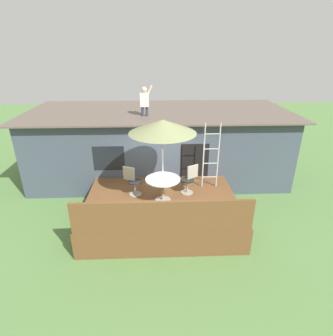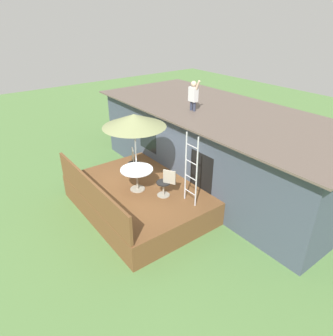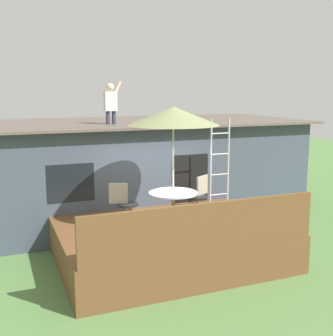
{
  "view_description": "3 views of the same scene",
  "coord_description": "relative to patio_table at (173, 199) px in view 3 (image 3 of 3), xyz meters",
  "views": [
    {
      "loc": [
        -0.14,
        -7.43,
        5.15
      ],
      "look_at": [
        0.2,
        1.0,
        1.41
      ],
      "focal_mm": 29.34,
      "sensor_mm": 36.0,
      "label": 1
    },
    {
      "loc": [
        7.46,
        -4.5,
        6.02
      ],
      "look_at": [
        0.21,
        0.98,
        1.32
      ],
      "focal_mm": 32.81,
      "sensor_mm": 36.0,
      "label": 2
    },
    {
      "loc": [
        -3.4,
        -8.22,
        3.66
      ],
      "look_at": [
        0.3,
        0.9,
        1.88
      ],
      "focal_mm": 45.97,
      "sensor_mm": 36.0,
      "label": 3
    }
  ],
  "objects": [
    {
      "name": "deck_railing",
      "position": [
        -0.05,
        -1.57,
        -0.14
      ],
      "size": [
        4.59,
        0.08,
        0.9
      ],
      "primitive_type": "cube",
      "color": "brown",
      "rests_on": "deck"
    },
    {
      "name": "house",
      "position": [
        -0.05,
        3.68,
        0.02
      ],
      "size": [
        10.5,
        4.5,
        2.8
      ],
      "color": "#424C5B",
      "rests_on": "ground"
    },
    {
      "name": "person_figure",
      "position": [
        -0.57,
        2.8,
        2.02
      ],
      "size": [
        0.47,
        0.2,
        1.11
      ],
      "color": "#33384C",
      "rests_on": "house"
    },
    {
      "name": "patio_umbrella",
      "position": [
        0.0,
        0.0,
        1.76
      ],
      "size": [
        1.9,
        1.9,
        2.54
      ],
      "color": "silver",
      "rests_on": "deck"
    },
    {
      "name": "ground_plane",
      "position": [
        -0.05,
        0.09,
        -1.39
      ],
      "size": [
        40.0,
        40.0,
        0.0
      ],
      "primitive_type": "plane",
      "color": "#567F42"
    },
    {
      "name": "deck",
      "position": [
        -0.05,
        0.09,
        -0.99
      ],
      "size": [
        4.69,
        3.42,
        0.8
      ],
      "primitive_type": "cube",
      "color": "brown",
      "rests_on": "ground"
    },
    {
      "name": "step_ladder",
      "position": [
        1.59,
        0.88,
        0.51
      ],
      "size": [
        0.52,
        0.04,
        2.2
      ],
      "color": "silver",
      "rests_on": "deck"
    },
    {
      "name": "patio_table",
      "position": [
        0.0,
        0.0,
        0.0
      ],
      "size": [
        1.04,
        1.04,
        0.74
      ],
      "color": "#A59E8C",
      "rests_on": "deck"
    },
    {
      "name": "patio_chair_right",
      "position": [
        0.86,
        0.5,
        -0.13
      ],
      "size": [
        0.58,
        0.44,
        0.92
      ],
      "rotation": [
        0.0,
        0.0,
        -2.62
      ],
      "color": "#A59E8C",
      "rests_on": "deck"
    },
    {
      "name": "patio_chair_left",
      "position": [
        -0.94,
        0.45,
        -0.13
      ],
      "size": [
        0.59,
        0.44,
        0.92
      ],
      "rotation": [
        0.0,
        0.0,
        -0.45
      ],
      "color": "#A59E8C",
      "rests_on": "deck"
    }
  ]
}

